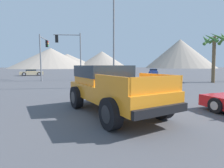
# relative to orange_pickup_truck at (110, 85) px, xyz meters

# --- Properties ---
(ground_plane) EXTENTS (320.00, 320.00, 0.00)m
(ground_plane) POSITION_rel_orange_pickup_truck_xyz_m (0.31, 0.03, -1.09)
(ground_plane) COLOR #4C4C51
(orange_pickup_truck) EXTENTS (4.00, 5.57, 1.89)m
(orange_pickup_truck) POSITION_rel_orange_pickup_truck_xyz_m (0.00, 0.00, 0.00)
(orange_pickup_truck) COLOR orange
(orange_pickup_truck) RESTS_ON ground_plane
(parked_car_blue) EXTENTS (2.89, 4.48, 1.21)m
(parked_car_blue) POSITION_rel_orange_pickup_truck_xyz_m (11.37, 28.75, -0.48)
(parked_car_blue) COLOR #334C9E
(parked_car_blue) RESTS_ON ground_plane
(parked_car_tan) EXTENTS (4.41, 3.08, 1.20)m
(parked_car_tan) POSITION_rel_orange_pickup_truck_xyz_m (-12.73, 26.76, -0.48)
(parked_car_tan) COLOR tan
(parked_car_tan) RESTS_ON ground_plane
(parked_car_silver) EXTENTS (4.35, 2.19, 1.19)m
(parked_car_silver) POSITION_rel_orange_pickup_truck_xyz_m (3.02, 18.52, -0.49)
(parked_car_silver) COLOR #B7BABF
(parked_car_silver) RESTS_ON ground_plane
(traffic_light_main) EXTENTS (3.40, 0.38, 5.95)m
(traffic_light_main) POSITION_rel_orange_pickup_truck_xyz_m (-3.80, 15.65, 3.03)
(traffic_light_main) COLOR slate
(traffic_light_main) RESTS_ON ground_plane
(traffic_light_crosswalk) EXTENTS (0.38, 3.36, 5.52)m
(traffic_light_crosswalk) POSITION_rel_orange_pickup_truck_xyz_m (-7.12, 15.62, 2.75)
(traffic_light_crosswalk) COLOR slate
(traffic_light_crosswalk) RESTS_ON ground_plane
(street_lamp_post) EXTENTS (0.90, 0.24, 9.10)m
(street_lamp_post) POSITION_rel_orange_pickup_truck_xyz_m (0.92, 7.62, 4.26)
(street_lamp_post) COLOR slate
(street_lamp_post) RESTS_ON ground_plane
(palm_tree_tall) EXTENTS (2.72, 2.63, 5.41)m
(palm_tree_tall) POSITION_rel_orange_pickup_truck_xyz_m (12.16, 11.00, 3.03)
(palm_tree_tall) COLOR brown
(palm_tree_tall) RESTS_ON ground_plane
(distant_mountain_range) EXTENTS (138.00, 71.40, 20.39)m
(distant_mountain_range) POSITION_rel_orange_pickup_truck_xyz_m (10.13, 117.92, 6.51)
(distant_mountain_range) COLOR gray
(distant_mountain_range) RESTS_ON ground_plane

